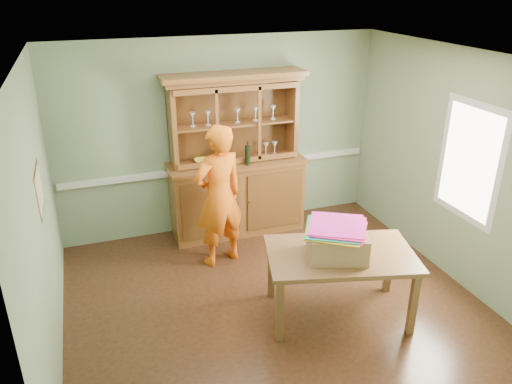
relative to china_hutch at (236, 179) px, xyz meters
name	(u,v)px	position (x,y,z in m)	size (l,w,h in m)	color
floor	(270,298)	(-0.14, -1.74, -0.79)	(4.50, 4.50, 0.00)	#4E2B19
ceiling	(274,58)	(-0.14, -1.74, 1.91)	(4.50, 4.50, 0.00)	white
wall_back	(220,136)	(-0.14, 0.26, 0.56)	(4.50, 4.50, 0.00)	gray
wall_left	(40,223)	(-2.39, -1.74, 0.56)	(4.00, 4.00, 0.00)	gray
wall_right	(450,165)	(2.11, -1.74, 0.56)	(4.00, 4.00, 0.00)	gray
wall_front	(375,299)	(-0.14, -3.74, 0.56)	(4.50, 4.50, 0.00)	gray
chair_rail	(222,167)	(-0.14, 0.23, 0.11)	(4.41, 0.05, 0.08)	silver
framed_map	(40,190)	(-2.37, -1.44, 0.76)	(0.03, 0.60, 0.46)	#312113
window_panel	(469,162)	(2.09, -2.04, 0.71)	(0.03, 0.96, 1.36)	silver
china_hutch	(236,179)	(0.00, 0.00, 0.00)	(1.92, 0.63, 2.25)	brown
dining_table	(340,260)	(0.44, -2.24, -0.12)	(1.70, 1.27, 0.76)	brown
cardboard_box	(337,244)	(0.37, -2.28, 0.11)	(0.58, 0.46, 0.27)	#936D4C
kite_stack	(336,228)	(0.36, -2.24, 0.27)	(0.74, 0.74, 0.06)	#FF207B
person	(219,196)	(-0.46, -0.76, 0.12)	(0.66, 0.44, 1.82)	orange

